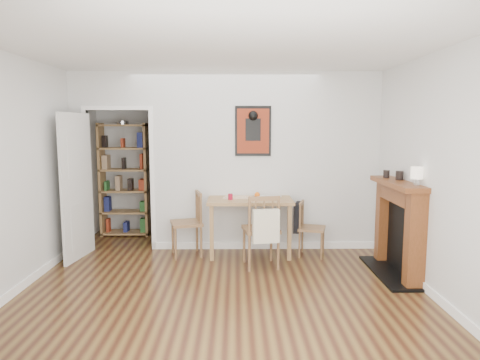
{
  "coord_description": "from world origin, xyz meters",
  "views": [
    {
      "loc": [
        0.15,
        -4.86,
        1.83
      ],
      "look_at": [
        0.2,
        0.6,
        1.13
      ],
      "focal_mm": 32.0,
      "sensor_mm": 36.0,
      "label": 1
    }
  ],
  "objects_px": {
    "dining_table": "(250,205)",
    "chair_right": "(311,228)",
    "mantel_lamp": "(417,174)",
    "ceramic_jar_b": "(386,174)",
    "orange_fruit": "(257,195)",
    "bookshelf": "(125,180)",
    "chair_left": "(186,224)",
    "chair_front": "(261,230)",
    "red_glass": "(230,197)",
    "ceramic_jar_a": "(399,175)",
    "notebook": "(269,197)",
    "fireplace": "(399,225)"
  },
  "relations": [
    {
      "from": "dining_table",
      "to": "chair_right",
      "type": "relative_size",
      "value": 1.52
    },
    {
      "from": "mantel_lamp",
      "to": "ceramic_jar_b",
      "type": "distance_m",
      "value": 0.73
    },
    {
      "from": "dining_table",
      "to": "orange_fruit",
      "type": "bearing_deg",
      "value": 31.29
    },
    {
      "from": "chair_right",
      "to": "bookshelf",
      "type": "height_order",
      "value": "bookshelf"
    },
    {
      "from": "chair_left",
      "to": "orange_fruit",
      "type": "xyz_separation_m",
      "value": [
        1.0,
        0.14,
        0.39
      ]
    },
    {
      "from": "mantel_lamp",
      "to": "orange_fruit",
      "type": "bearing_deg",
      "value": 142.62
    },
    {
      "from": "chair_right",
      "to": "orange_fruit",
      "type": "xyz_separation_m",
      "value": [
        -0.75,
        0.18,
        0.44
      ]
    },
    {
      "from": "dining_table",
      "to": "mantel_lamp",
      "type": "bearing_deg",
      "value": -34.4
    },
    {
      "from": "chair_front",
      "to": "dining_table",
      "type": "bearing_deg",
      "value": 102.58
    },
    {
      "from": "dining_table",
      "to": "red_glass",
      "type": "distance_m",
      "value": 0.33
    },
    {
      "from": "chair_front",
      "to": "ceramic_jar_b",
      "type": "relative_size",
      "value": 9.57
    },
    {
      "from": "mantel_lamp",
      "to": "ceramic_jar_a",
      "type": "xyz_separation_m",
      "value": [
        0.01,
        0.51,
        -0.08
      ]
    },
    {
      "from": "chair_front",
      "to": "notebook",
      "type": "bearing_deg",
      "value": 76.43
    },
    {
      "from": "orange_fruit",
      "to": "ceramic_jar_a",
      "type": "height_order",
      "value": "ceramic_jar_a"
    },
    {
      "from": "dining_table",
      "to": "notebook",
      "type": "bearing_deg",
      "value": 13.71
    },
    {
      "from": "red_glass",
      "to": "bookshelf",
      "type": "bearing_deg",
      "value": 145.71
    },
    {
      "from": "chair_left",
      "to": "fireplace",
      "type": "bearing_deg",
      "value": -15.93
    },
    {
      "from": "bookshelf",
      "to": "orange_fruit",
      "type": "relative_size",
      "value": 23.84
    },
    {
      "from": "bookshelf",
      "to": "orange_fruit",
      "type": "bearing_deg",
      "value": -25.72
    },
    {
      "from": "bookshelf",
      "to": "fireplace",
      "type": "xyz_separation_m",
      "value": [
        3.86,
        -1.95,
        -0.31
      ]
    },
    {
      "from": "chair_front",
      "to": "fireplace",
      "type": "bearing_deg",
      "value": -9.48
    },
    {
      "from": "fireplace",
      "to": "red_glass",
      "type": "distance_m",
      "value": 2.22
    },
    {
      "from": "bookshelf",
      "to": "notebook",
      "type": "distance_m",
      "value": 2.55
    },
    {
      "from": "orange_fruit",
      "to": "chair_front",
      "type": "bearing_deg",
      "value": -88.05
    },
    {
      "from": "chair_left",
      "to": "orange_fruit",
      "type": "bearing_deg",
      "value": 8.1
    },
    {
      "from": "notebook",
      "to": "mantel_lamp",
      "type": "height_order",
      "value": "mantel_lamp"
    },
    {
      "from": "red_glass",
      "to": "ceramic_jar_b",
      "type": "bearing_deg",
      "value": -11.8
    },
    {
      "from": "dining_table",
      "to": "chair_front",
      "type": "relative_size",
      "value": 1.23
    },
    {
      "from": "dining_table",
      "to": "chair_right",
      "type": "distance_m",
      "value": 0.91
    },
    {
      "from": "dining_table",
      "to": "chair_front",
      "type": "xyz_separation_m",
      "value": [
        0.13,
        -0.57,
        -0.22
      ]
    },
    {
      "from": "chair_front",
      "to": "fireplace",
      "type": "distance_m",
      "value": 1.71
    },
    {
      "from": "bookshelf",
      "to": "red_glass",
      "type": "xyz_separation_m",
      "value": [
        1.77,
        -1.21,
        -0.08
      ]
    },
    {
      "from": "bookshelf",
      "to": "dining_table",
      "type": "bearing_deg",
      "value": -28.27
    },
    {
      "from": "notebook",
      "to": "ceramic_jar_b",
      "type": "relative_size",
      "value": 3.09
    },
    {
      "from": "red_glass",
      "to": "mantel_lamp",
      "type": "distance_m",
      "value": 2.43
    },
    {
      "from": "mantel_lamp",
      "to": "ceramic_jar_b",
      "type": "bearing_deg",
      "value": 96.75
    },
    {
      "from": "chair_left",
      "to": "chair_front",
      "type": "height_order",
      "value": "chair_front"
    },
    {
      "from": "chair_left",
      "to": "bookshelf",
      "type": "relative_size",
      "value": 0.49
    },
    {
      "from": "orange_fruit",
      "to": "ceramic_jar_b",
      "type": "xyz_separation_m",
      "value": [
        1.63,
        -0.59,
        0.36
      ]
    },
    {
      "from": "bookshelf",
      "to": "orange_fruit",
      "type": "distance_m",
      "value": 2.39
    },
    {
      "from": "chair_left",
      "to": "fireplace",
      "type": "relative_size",
      "value": 0.73
    },
    {
      "from": "ceramic_jar_a",
      "to": "orange_fruit",
      "type": "bearing_deg",
      "value": 155.16
    },
    {
      "from": "bookshelf",
      "to": "red_glass",
      "type": "height_order",
      "value": "bookshelf"
    },
    {
      "from": "dining_table",
      "to": "chair_left",
      "type": "bearing_deg",
      "value": -175.0
    },
    {
      "from": "ceramic_jar_b",
      "to": "chair_front",
      "type": "bearing_deg",
      "value": -178.55
    },
    {
      "from": "chair_right",
      "to": "mantel_lamp",
      "type": "distance_m",
      "value": 1.74
    },
    {
      "from": "orange_fruit",
      "to": "mantel_lamp",
      "type": "relative_size",
      "value": 0.37
    },
    {
      "from": "red_glass",
      "to": "ceramic_jar_a",
      "type": "relative_size",
      "value": 0.74
    },
    {
      "from": "notebook",
      "to": "ceramic_jar_a",
      "type": "distance_m",
      "value": 1.79
    },
    {
      "from": "orange_fruit",
      "to": "chair_right",
      "type": "bearing_deg",
      "value": -13.27
    }
  ]
}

